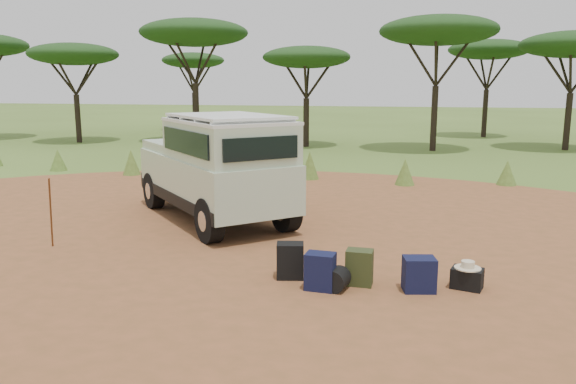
% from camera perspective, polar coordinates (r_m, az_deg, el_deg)
% --- Properties ---
extents(ground, '(140.00, 140.00, 0.00)m').
position_cam_1_polar(ground, '(9.76, -7.72, -7.10)').
color(ground, '#4A6624').
rests_on(ground, ground).
extents(dirt_clearing, '(23.00, 23.00, 0.01)m').
position_cam_1_polar(dirt_clearing, '(9.76, -7.72, -7.08)').
color(dirt_clearing, brown).
rests_on(dirt_clearing, ground).
extents(grass_fringe, '(36.60, 1.60, 0.90)m').
position_cam_1_polar(grass_fringe, '(17.82, 2.51, 2.51)').
color(grass_fringe, '#4A6624').
rests_on(grass_fringe, ground).
extents(acacia_treeline, '(46.70, 13.20, 6.26)m').
position_cam_1_polar(acacia_treeline, '(28.65, 8.15, 14.53)').
color(acacia_treeline, black).
rests_on(acacia_treeline, ground).
extents(safari_vehicle, '(4.72, 4.84, 2.38)m').
position_cam_1_polar(safari_vehicle, '(12.48, -7.29, 2.28)').
color(safari_vehicle, '#B5C9AB').
rests_on(safari_vehicle, ground).
extents(walking_staff, '(0.27, 0.30, 1.36)m').
position_cam_1_polar(walking_staff, '(11.15, -22.95, -2.00)').
color(walking_staff, brown).
rests_on(walking_staff, ground).
extents(backpack_black, '(0.47, 0.38, 0.57)m').
position_cam_1_polar(backpack_black, '(8.83, 0.23, -7.01)').
color(backpack_black, black).
rests_on(backpack_black, ground).
extents(backpack_navy, '(0.45, 0.33, 0.56)m').
position_cam_1_polar(backpack_navy, '(8.37, 3.30, -8.07)').
color(backpack_navy, '#121538').
rests_on(backpack_navy, ground).
extents(backpack_olive, '(0.40, 0.30, 0.55)m').
position_cam_1_polar(backpack_olive, '(8.61, 7.26, -7.63)').
color(backpack_olive, '#323A1A').
rests_on(backpack_olive, ground).
extents(duffel_navy, '(0.52, 0.43, 0.51)m').
position_cam_1_polar(duffel_navy, '(8.53, 13.17, -8.16)').
color(duffel_navy, '#121538').
rests_on(duffel_navy, ground).
extents(hard_case, '(0.51, 0.42, 0.31)m').
position_cam_1_polar(hard_case, '(8.85, 17.72, -8.37)').
color(hard_case, black).
rests_on(hard_case, ground).
extents(stuff_sack, '(0.40, 0.40, 0.34)m').
position_cam_1_polar(stuff_sack, '(8.39, 4.95, -8.85)').
color(stuff_sack, black).
rests_on(stuff_sack, ground).
extents(safari_hat, '(0.39, 0.39, 0.11)m').
position_cam_1_polar(safari_hat, '(8.79, 17.80, -7.14)').
color(safari_hat, beige).
rests_on(safari_hat, hard_case).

